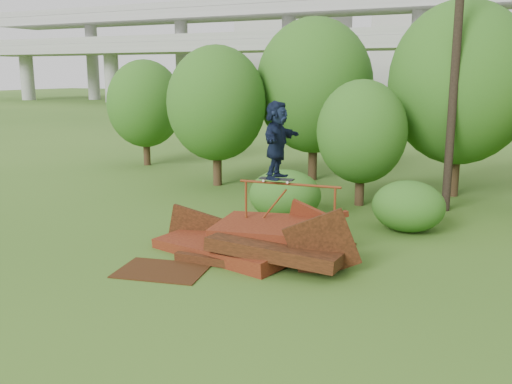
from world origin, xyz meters
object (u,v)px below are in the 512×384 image
at_px(skater, 277,140).
at_px(flat_plate, 162,271).
at_px(scrap_pile, 255,242).
at_px(utility_pole, 455,64).

height_order(skater, flat_plate, skater).
relative_size(scrap_pile, utility_pole, 0.60).
bearing_deg(utility_pole, scrap_pile, -116.85).
relative_size(flat_plate, utility_pole, 0.21).
bearing_deg(flat_plate, scrap_pile, 54.29).
xyz_separation_m(skater, utility_pole, (3.31, 6.59, 1.93)).
distance_m(scrap_pile, flat_plate, 2.50).
relative_size(scrap_pile, skater, 2.91).
height_order(scrap_pile, utility_pole, utility_pole).
bearing_deg(scrap_pile, flat_plate, -125.71).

